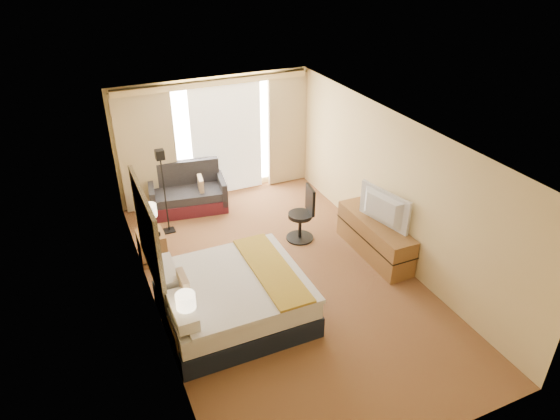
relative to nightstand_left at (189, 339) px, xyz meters
name	(u,v)px	position (x,y,z in m)	size (l,w,h in m)	color
floor	(282,279)	(1.87, 1.05, -0.28)	(4.20, 7.00, 0.02)	#552118
ceiling	(282,134)	(1.87, 1.05, 2.33)	(4.20, 7.00, 0.02)	white
wall_back	(215,138)	(1.87, 4.55, 1.02)	(4.20, 0.02, 2.60)	beige
wall_front	(424,369)	(1.87, -2.45, 1.02)	(4.20, 0.02, 2.60)	beige
wall_left	(148,242)	(-0.23, 1.05, 1.02)	(0.02, 7.00, 2.60)	beige
wall_right	(393,188)	(3.97, 1.05, 1.02)	(0.02, 7.00, 2.60)	beige
headboard	(148,236)	(-0.19, 1.25, 1.01)	(0.06, 1.85, 1.50)	black
nightstand_left	(189,339)	(0.00, 0.00, 0.00)	(0.45, 0.52, 0.55)	brown
nightstand_right	(152,247)	(0.00, 2.50, 0.00)	(0.45, 0.52, 0.55)	brown
media_dresser	(375,237)	(3.70, 1.05, 0.07)	(0.50, 1.80, 0.70)	brown
window	(226,136)	(2.12, 4.52, 1.04)	(2.30, 0.02, 2.30)	silver
curtains	(216,135)	(1.87, 4.44, 1.13)	(4.12, 0.19, 2.56)	#C6AC8B
bed	(233,298)	(0.81, 0.47, 0.09)	(2.08, 1.90, 1.01)	black
loveseat	(188,195)	(1.08, 4.09, 0.05)	(1.66, 1.05, 0.97)	#4F1620
floor_lamp	(162,175)	(0.48, 3.35, 0.94)	(0.22, 0.22, 1.71)	black
desk_chair	(303,216)	(2.76, 2.05, 0.20)	(0.52, 0.52, 1.07)	black
lamp_left	(186,302)	(0.00, -0.05, 0.70)	(0.26, 0.26, 0.55)	black
lamp_right	(150,211)	(0.05, 2.56, 0.68)	(0.25, 0.25, 0.53)	black
tissue_box	(189,312)	(0.07, 0.16, 0.33)	(0.12, 0.12, 0.11)	#9ABAEE
telephone	(153,235)	(0.04, 2.38, 0.31)	(0.19, 0.15, 0.07)	black
television	(380,209)	(3.65, 0.92, 0.74)	(1.09, 0.14, 0.63)	black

